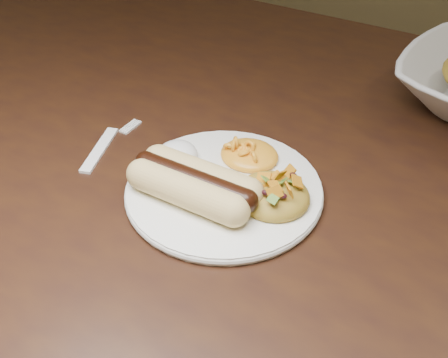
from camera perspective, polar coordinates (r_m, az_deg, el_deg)
The scene contains 7 objects.
table at distance 0.79m, azimuth 3.19°, elevation -0.83°, with size 1.60×0.90×0.75m.
plate at distance 0.63m, azimuth 0.00°, elevation -1.14°, with size 0.23×0.23×0.01m, color white.
hotdog at distance 0.60m, azimuth -3.28°, elevation -0.43°, with size 0.14×0.07×0.04m.
mac_and_cheese at distance 0.66m, azimuth 2.81°, elevation 3.34°, with size 0.08×0.07×0.03m, color orange.
sour_cream at distance 0.65m, azimuth -5.14°, elevation 3.17°, with size 0.05×0.05×0.03m, color white.
taco_salad at distance 0.60m, azimuth 5.37°, elevation -1.20°, with size 0.09×0.08×0.04m.
fork at distance 0.72m, azimuth -13.40°, elevation 3.13°, with size 0.02×0.13×0.00m, color white.
Camera 1 is at (0.27, -0.54, 1.16)m, focal length 42.00 mm.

